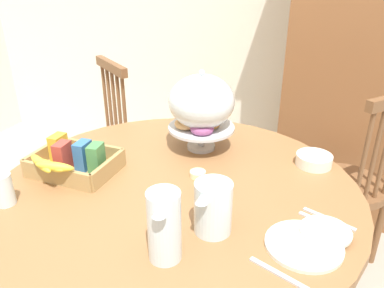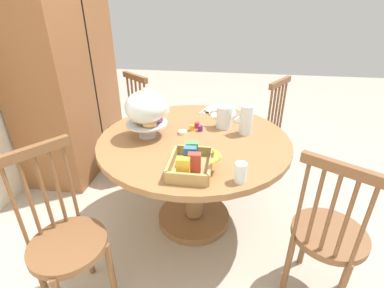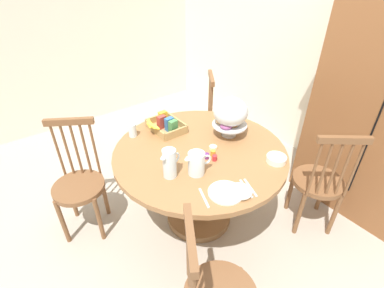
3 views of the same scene
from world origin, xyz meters
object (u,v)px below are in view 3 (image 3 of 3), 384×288
Objects in this scene: cereal_bowl at (276,159)px; windsor_chair_far_side at (319,183)px; orange_juice_pitcher at (170,164)px; milk_pitcher at (197,164)px; cereal_basket at (165,125)px; windsor_chair_near_window at (197,122)px; drinking_glass at (132,130)px; china_plate_large at (225,193)px; china_plate_small at (240,191)px; windsor_chair_by_cabinet at (79,185)px; pastry_stand_with_dome at (230,114)px; butter_dish at (213,147)px; dining_table at (200,170)px.

windsor_chair_far_side is at bearing 65.47° from cereal_bowl.
orange_juice_pitcher is 0.18m from milk_pitcher.
cereal_basket is (-1.03, -0.78, 0.33)m from windsor_chair_far_side.
windsor_chair_far_side is at bearing 6.29° from windsor_chair_near_window.
windsor_chair_far_side reaches higher than cereal_basket.
windsor_chair_far_side reaches higher than drinking_glass.
windsor_chair_far_side reaches higher than china_plate_large.
china_plate_small is at bearing 16.41° from milk_pitcher.
windsor_chair_near_window is 3.09× the size of cereal_basket.
windsor_chair_by_cabinet is at bearing -93.86° from drinking_glass.
cereal_bowl is 1.13m from drinking_glass.
drinking_glass reaches higher than china_plate_large.
windsor_chair_far_side is at bearing 83.01° from china_plate_small.
orange_juice_pitcher is 0.40m from china_plate_large.
pastry_stand_with_dome reaches higher than windsor_chair_far_side.
windsor_chair_near_window is at bearing -173.71° from windsor_chair_far_side.
milk_pitcher is (0.72, 0.61, 0.36)m from windsor_chair_by_cabinet.
windsor_chair_far_side is 6.96× the size of cereal_bowl.
orange_juice_pitcher reaches higher than china_plate_large.
windsor_chair_by_cabinet reaches higher than milk_pitcher.
cereal_bowl reaches higher than china_plate_large.
butter_dish is (-0.07, 0.44, -0.08)m from orange_juice_pitcher.
china_plate_large is 3.67× the size of butter_dish.
milk_pitcher is at bearing 9.90° from drinking_glass.
china_plate_large is (0.49, -0.49, -0.19)m from pastry_stand_with_dome.
pastry_stand_with_dome is (-0.64, -0.41, 0.48)m from windsor_chair_far_side.
pastry_stand_with_dome is 1.77× the size of milk_pitcher.
windsor_chair_far_side is 16.25× the size of butter_dish.
dining_table is 0.63m from drinking_glass.
windsor_chair_by_cabinet reaches higher than orange_juice_pitcher.
windsor_chair_near_window is 8.86× the size of drinking_glass.
china_plate_small is at bearing -80.18° from cereal_bowl.
butter_dish is at bearing -147.51° from cereal_bowl.
milk_pitcher is at bearing 40.45° from windsor_chair_by_cabinet.
dining_table is at bearing -130.35° from windsor_chair_far_side.
dining_table is at bearing 159.90° from china_plate_large.
windsor_chair_near_window is at bearing 142.92° from dining_table.
milk_pitcher reaches higher than drinking_glass.
windsor_chair_by_cabinet reaches higher than butter_dish.
cereal_basket is 0.48m from butter_dish.
windsor_chair_near_window is at bearing 119.55° from cereal_basket.
cereal_bowl is at bearing 37.63° from dining_table.
drinking_glass is (-0.95, -0.14, 0.05)m from china_plate_large.
cereal_basket is (0.36, -0.63, 0.33)m from windsor_chair_near_window.
windsor_chair_far_side is 1.25m from orange_juice_pitcher.
orange_juice_pitcher is 0.45m from butter_dish.
windsor_chair_by_cabinet is 1.32m from pastry_stand_with_dome.
windsor_chair_far_side reaches higher than cereal_bowl.
windsor_chair_by_cabinet reaches higher than dining_table.
cereal_basket reaches higher than butter_dish.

